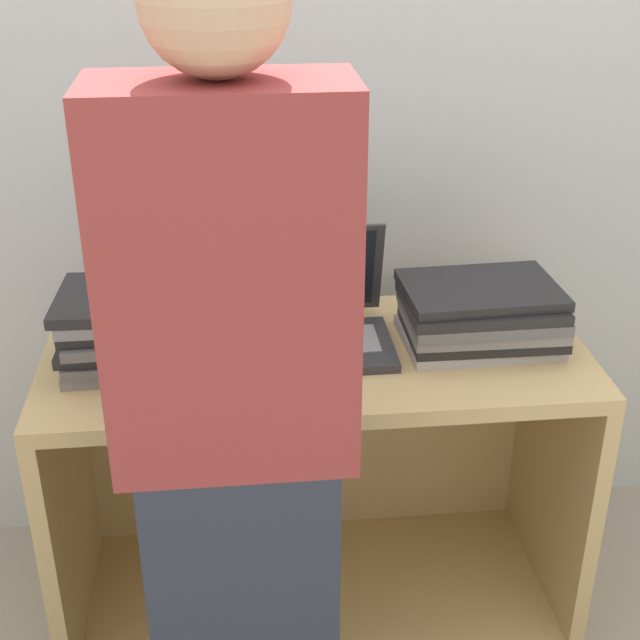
{
  "coord_description": "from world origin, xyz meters",
  "views": [
    {
      "loc": [
        -0.18,
        -1.48,
        1.69
      ],
      "look_at": [
        0.0,
        0.19,
        0.84
      ],
      "focal_mm": 50.0,
      "sensor_mm": 36.0,
      "label": 1
    }
  ],
  "objects_px": {
    "person": "(236,434)",
    "laptop_stack_left": "(144,327)",
    "laptop_stack_right": "(481,315)",
    "laptop_open": "(314,321)"
  },
  "relations": [
    {
      "from": "laptop_open",
      "to": "person",
      "type": "height_order",
      "value": "person"
    },
    {
      "from": "laptop_stack_left",
      "to": "person",
      "type": "distance_m",
      "value": 0.5
    },
    {
      "from": "laptop_open",
      "to": "laptop_stack_right",
      "type": "relative_size",
      "value": 0.96
    },
    {
      "from": "person",
      "to": "laptop_stack_left",
      "type": "bearing_deg",
      "value": 112.23
    },
    {
      "from": "laptop_stack_right",
      "to": "person",
      "type": "distance_m",
      "value": 0.73
    },
    {
      "from": "laptop_stack_left",
      "to": "laptop_stack_right",
      "type": "height_order",
      "value": "laptop_stack_left"
    },
    {
      "from": "laptop_stack_left",
      "to": "person",
      "type": "relative_size",
      "value": 0.22
    },
    {
      "from": "laptop_stack_left",
      "to": "laptop_stack_right",
      "type": "relative_size",
      "value": 1.03
    },
    {
      "from": "laptop_stack_left",
      "to": "laptop_stack_right",
      "type": "xyz_separation_m",
      "value": [
        0.75,
        0.0,
        -0.01
      ]
    },
    {
      "from": "laptop_open",
      "to": "laptop_stack_right",
      "type": "bearing_deg",
      "value": -7.49
    }
  ]
}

